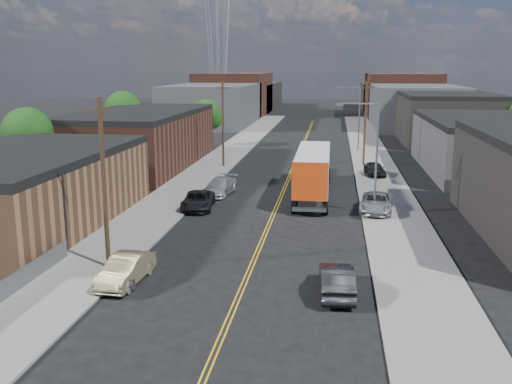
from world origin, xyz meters
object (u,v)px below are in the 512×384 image
(car_right_oncoming, at_px, (337,280))
(car_right_lot_a, at_px, (377,203))
(car_left_a, at_px, (128,269))
(car_left_d, at_px, (220,186))
(car_right_lot_c, at_px, (375,169))
(semi_truck, at_px, (314,168))
(car_ahead_truck, at_px, (310,166))
(car_left_c, at_px, (198,200))
(car_left_b, at_px, (126,270))

(car_right_oncoming, relative_size, car_right_lot_a, 0.89)
(car_left_a, distance_m, car_left_d, 22.14)
(car_left_a, height_order, car_right_lot_c, car_right_lot_c)
(semi_truck, height_order, car_left_d, semi_truck)
(car_right_lot_a, height_order, car_ahead_truck, car_right_lot_a)
(car_left_c, bearing_deg, car_left_b, -95.77)
(car_left_a, relative_size, car_right_lot_c, 0.95)
(car_left_c, relative_size, car_right_lot_c, 1.24)
(semi_truck, relative_size, car_right_oncoming, 3.43)
(car_left_a, xyz_separation_m, car_left_b, (0.00, -0.33, 0.11))
(car_left_c, xyz_separation_m, car_right_lot_c, (15.49, 16.42, 0.14))
(car_right_oncoming, xyz_separation_m, car_right_lot_c, (4.09, 33.25, 0.07))
(car_left_c, xyz_separation_m, car_left_d, (0.74, 5.64, 0.04))
(car_right_lot_c, bearing_deg, car_ahead_truck, 156.70)
(car_left_a, height_order, car_left_d, car_left_d)
(car_left_b, xyz_separation_m, car_ahead_truck, (8.54, 34.65, -0.02))
(car_left_d, bearing_deg, semi_truck, 15.92)
(car_left_d, relative_size, car_ahead_truck, 0.97)
(car_left_d, bearing_deg, car_right_lot_c, 43.69)
(car_ahead_truck, bearing_deg, car_right_oncoming, -89.82)
(semi_truck, xyz_separation_m, car_right_oncoming, (2.13, -23.72, -1.68))
(car_left_c, relative_size, car_right_lot_a, 0.97)
(car_ahead_truck, bearing_deg, car_left_b, -108.39)
(car_left_b, xyz_separation_m, car_left_c, (0.00, 16.82, -0.06))
(car_left_c, height_order, car_left_d, car_left_d)
(car_left_c, height_order, car_ahead_truck, car_ahead_truck)
(car_left_b, xyz_separation_m, car_right_lot_c, (15.49, 33.25, 0.08))
(car_right_lot_a, bearing_deg, car_right_oncoming, -93.45)
(car_ahead_truck, bearing_deg, car_right_lot_a, -75.24)
(semi_truck, xyz_separation_m, car_right_lot_a, (5.33, -6.39, -1.57))
(car_right_oncoming, bearing_deg, semi_truck, -88.12)
(car_left_d, bearing_deg, car_right_lot_a, -12.76)
(car_left_c, bearing_deg, car_left_d, 76.80)
(car_left_c, xyz_separation_m, car_ahead_truck, (8.54, 17.82, 0.03))
(semi_truck, height_order, car_left_b, semi_truck)
(semi_truck, xyz_separation_m, car_left_d, (-8.54, -1.26, -1.70))
(car_right_oncoming, relative_size, car_right_lot_c, 1.15)
(semi_truck, xyz_separation_m, car_ahead_truck, (-0.74, 10.93, -1.71))
(car_right_lot_a, distance_m, car_right_lot_c, 15.93)
(car_left_d, bearing_deg, car_right_oncoming, -57.08)
(car_left_d, distance_m, car_right_lot_c, 18.28)
(semi_truck, distance_m, car_left_c, 11.69)
(car_left_b, distance_m, car_right_oncoming, 11.40)
(car_left_a, distance_m, car_ahead_truck, 35.36)
(car_left_b, distance_m, car_right_lot_a, 22.67)
(car_ahead_truck, bearing_deg, car_left_c, -120.13)
(semi_truck, relative_size, car_left_b, 3.46)
(semi_truck, relative_size, car_right_lot_a, 3.07)
(car_left_c, height_order, car_right_oncoming, car_right_oncoming)
(car_left_a, xyz_separation_m, car_right_lot_c, (15.49, 32.92, 0.19))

